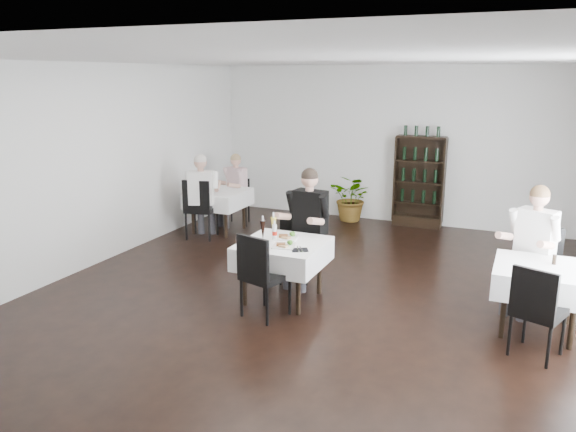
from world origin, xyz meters
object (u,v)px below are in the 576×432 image
Objects in this scene: wine_shelf at (419,183)px; diner_main at (306,218)px; potted_tree at (352,198)px; main_table at (283,253)px.

wine_shelf is 1.09× the size of diner_main.
wine_shelf is at bearing 5.19° from potted_tree.
main_table is at bearing -101.78° from wine_shelf.
wine_shelf reaches higher than main_table.
diner_main is at bearing 84.87° from main_table.
wine_shelf is 1.32m from potted_tree.
potted_tree is 3.60m from diner_main.
wine_shelf is at bearing 78.22° from main_table.
potted_tree is 0.57× the size of diner_main.
diner_main is (-0.84, -3.65, 0.09)m from wine_shelf.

